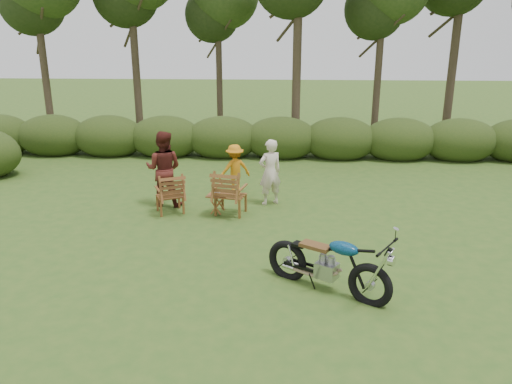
# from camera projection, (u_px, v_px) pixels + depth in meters

# --- Properties ---
(ground) EXTENTS (80.00, 80.00, 0.00)m
(ground) POSITION_uv_depth(u_px,v_px,m) (275.00, 277.00, 8.69)
(ground) COLOR #2F501A
(ground) RESTS_ON ground
(tree_line) EXTENTS (22.52, 11.62, 8.14)m
(tree_line) POSITION_uv_depth(u_px,v_px,m) (298.00, 42.00, 16.78)
(tree_line) COLOR #33251C
(tree_line) RESTS_ON ground
(motorcycle) EXTENTS (2.24, 1.83, 1.22)m
(motorcycle) POSITION_uv_depth(u_px,v_px,m) (326.00, 289.00, 8.27)
(motorcycle) COLOR #0B5B91
(motorcycle) RESTS_ON ground
(lawn_chair_right) EXTENTS (0.88, 0.88, 1.07)m
(lawn_chair_right) POSITION_uv_depth(u_px,v_px,m) (231.00, 214.00, 11.77)
(lawn_chair_right) COLOR #5F2F17
(lawn_chair_right) RESTS_ON ground
(lawn_chair_left) EXTENTS (0.89, 0.89, 0.97)m
(lawn_chair_left) POSITION_uv_depth(u_px,v_px,m) (171.00, 212.00, 11.85)
(lawn_chair_left) COLOR brown
(lawn_chair_left) RESTS_ON ground
(side_table) EXTENTS (0.54, 0.48, 0.49)m
(side_table) POSITION_uv_depth(u_px,v_px,m) (218.00, 205.00, 11.62)
(side_table) COLOR brown
(side_table) RESTS_ON ground
(cup) EXTENTS (0.13, 0.13, 0.10)m
(cup) POSITION_uv_depth(u_px,v_px,m) (217.00, 193.00, 11.52)
(cup) COLOR beige
(cup) RESTS_ON side_table
(adult_a) EXTENTS (0.71, 0.63, 1.64)m
(adult_a) POSITION_uv_depth(u_px,v_px,m) (270.00, 204.00, 12.45)
(adult_a) COLOR beige
(adult_a) RESTS_ON ground
(adult_b) EXTENTS (0.94, 0.76, 1.85)m
(adult_b) POSITION_uv_depth(u_px,v_px,m) (166.00, 205.00, 12.38)
(adult_b) COLOR #4D1B16
(adult_b) RESTS_ON ground
(child) EXTENTS (0.98, 0.82, 1.32)m
(child) POSITION_uv_depth(u_px,v_px,m) (235.00, 193.00, 13.28)
(child) COLOR #C87712
(child) RESTS_ON ground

